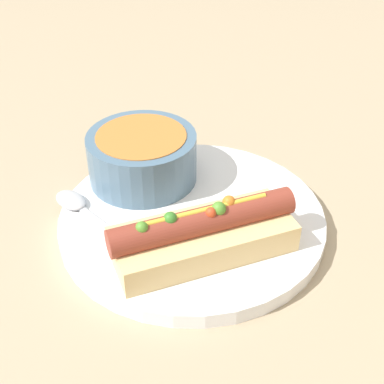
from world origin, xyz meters
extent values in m
plane|color=tan|center=(0.00, 0.00, 0.00)|extent=(4.00, 4.00, 0.00)
cylinder|color=white|center=(0.00, 0.00, 0.01)|extent=(0.27, 0.27, 0.02)
cube|color=#E5C17F|center=(0.01, -0.06, 0.03)|extent=(0.18, 0.11, 0.03)
cylinder|color=brown|center=(0.01, -0.06, 0.05)|extent=(0.18, 0.08, 0.03)
sphere|color=#387A28|center=(-0.02, -0.07, 0.06)|extent=(0.01, 0.01, 0.01)
sphere|color=orange|center=(0.03, -0.05, 0.06)|extent=(0.01, 0.01, 0.01)
sphere|color=#518C2D|center=(0.02, -0.06, 0.06)|extent=(0.01, 0.01, 0.01)
sphere|color=#C63F1E|center=(0.01, -0.06, 0.06)|extent=(0.01, 0.01, 0.01)
sphere|color=#518C2D|center=(-0.05, -0.08, 0.06)|extent=(0.01, 0.01, 0.01)
cylinder|color=gold|center=(0.01, -0.06, 0.06)|extent=(0.12, 0.04, 0.01)
cylinder|color=slate|center=(-0.05, 0.07, 0.04)|extent=(0.12, 0.12, 0.05)
cylinder|color=#C67533|center=(-0.05, 0.07, 0.06)|extent=(0.10, 0.10, 0.01)
cube|color=#B7B7BC|center=(-0.07, -0.04, 0.02)|extent=(0.09, 0.10, 0.00)
ellipsoid|color=#B7B7BC|center=(-0.13, 0.03, 0.02)|extent=(0.05, 0.05, 0.01)
camera|label=1|loc=(-0.03, -0.43, 0.36)|focal=50.00mm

